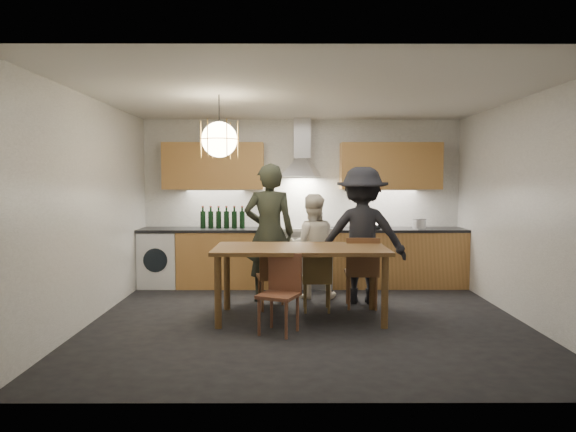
{
  "coord_description": "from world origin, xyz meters",
  "views": [
    {
      "loc": [
        -0.24,
        -5.93,
        1.64
      ],
      "look_at": [
        -0.22,
        0.4,
        1.2
      ],
      "focal_mm": 32.0,
      "sensor_mm": 36.0,
      "label": 1
    }
  ],
  "objects_px": {
    "person_right": "(362,235)",
    "stock_pot": "(419,224)",
    "chair_back_left": "(274,272)",
    "chair_front": "(282,287)",
    "person_left": "(269,233)",
    "dining_table": "(301,255)",
    "mixing_bowl": "(374,226)",
    "person_mid": "(312,246)",
    "wine_bottles": "(223,217)"
  },
  "relations": [
    {
      "from": "dining_table",
      "to": "chair_front",
      "type": "relative_size",
      "value": 2.38
    },
    {
      "from": "person_left",
      "to": "person_right",
      "type": "distance_m",
      "value": 1.25
    },
    {
      "from": "dining_table",
      "to": "chair_back_left",
      "type": "height_order",
      "value": "dining_table"
    },
    {
      "from": "person_left",
      "to": "person_mid",
      "type": "bearing_deg",
      "value": -163.61
    },
    {
      "from": "person_left",
      "to": "person_right",
      "type": "relative_size",
      "value": 1.03
    },
    {
      "from": "chair_front",
      "to": "person_left",
      "type": "bearing_deg",
      "value": 120.42
    },
    {
      "from": "person_left",
      "to": "wine_bottles",
      "type": "xyz_separation_m",
      "value": [
        -0.75,
        0.98,
        0.14
      ]
    },
    {
      "from": "person_mid",
      "to": "wine_bottles",
      "type": "bearing_deg",
      "value": -32.5
    },
    {
      "from": "person_left",
      "to": "mixing_bowl",
      "type": "relative_size",
      "value": 5.71
    },
    {
      "from": "stock_pot",
      "to": "mixing_bowl",
      "type": "bearing_deg",
      "value": -174.63
    },
    {
      "from": "dining_table",
      "to": "wine_bottles",
      "type": "relative_size",
      "value": 2.95
    },
    {
      "from": "person_right",
      "to": "stock_pot",
      "type": "distance_m",
      "value": 1.46
    },
    {
      "from": "person_left",
      "to": "wine_bottles",
      "type": "height_order",
      "value": "person_left"
    },
    {
      "from": "person_right",
      "to": "mixing_bowl",
      "type": "xyz_separation_m",
      "value": [
        0.32,
        0.96,
        0.03
      ]
    },
    {
      "from": "chair_front",
      "to": "person_left",
      "type": "relative_size",
      "value": 0.46
    },
    {
      "from": "wine_bottles",
      "to": "mixing_bowl",
      "type": "bearing_deg",
      "value": -2.66
    },
    {
      "from": "person_mid",
      "to": "chair_back_left",
      "type": "bearing_deg",
      "value": 51.55
    },
    {
      "from": "chair_front",
      "to": "person_left",
      "type": "distance_m",
      "value": 1.51
    },
    {
      "from": "chair_back_left",
      "to": "person_right",
      "type": "bearing_deg",
      "value": -170.99
    },
    {
      "from": "dining_table",
      "to": "person_mid",
      "type": "bearing_deg",
      "value": 80.44
    },
    {
      "from": "chair_back_left",
      "to": "person_right",
      "type": "height_order",
      "value": "person_right"
    },
    {
      "from": "chair_back_left",
      "to": "chair_front",
      "type": "distance_m",
      "value": 0.93
    },
    {
      "from": "stock_pot",
      "to": "person_mid",
      "type": "bearing_deg",
      "value": -156.06
    },
    {
      "from": "person_right",
      "to": "stock_pot",
      "type": "height_order",
      "value": "person_right"
    },
    {
      "from": "person_left",
      "to": "wine_bottles",
      "type": "bearing_deg",
      "value": -53.38
    },
    {
      "from": "mixing_bowl",
      "to": "wine_bottles",
      "type": "height_order",
      "value": "wine_bottles"
    },
    {
      "from": "chair_back_left",
      "to": "stock_pot",
      "type": "bearing_deg",
      "value": -157.28
    },
    {
      "from": "dining_table",
      "to": "mixing_bowl",
      "type": "bearing_deg",
      "value": 56.67
    },
    {
      "from": "chair_back_left",
      "to": "person_mid",
      "type": "relative_size",
      "value": 0.58
    },
    {
      "from": "dining_table",
      "to": "person_left",
      "type": "bearing_deg",
      "value": 113.99
    },
    {
      "from": "person_mid",
      "to": "wine_bottles",
      "type": "xyz_separation_m",
      "value": [
        -1.34,
        0.79,
        0.34
      ]
    },
    {
      "from": "dining_table",
      "to": "mixing_bowl",
      "type": "relative_size",
      "value": 6.22
    },
    {
      "from": "chair_front",
      "to": "chair_back_left",
      "type": "bearing_deg",
      "value": 119.89
    },
    {
      "from": "chair_front",
      "to": "stock_pot",
      "type": "relative_size",
      "value": 4.18
    },
    {
      "from": "dining_table",
      "to": "person_left",
      "type": "distance_m",
      "value": 1.0
    },
    {
      "from": "dining_table",
      "to": "chair_back_left",
      "type": "relative_size",
      "value": 2.39
    },
    {
      "from": "person_right",
      "to": "person_mid",
      "type": "bearing_deg",
      "value": -16.26
    },
    {
      "from": "chair_back_left",
      "to": "person_right",
      "type": "relative_size",
      "value": 0.47
    },
    {
      "from": "dining_table",
      "to": "chair_front",
      "type": "height_order",
      "value": "dining_table"
    },
    {
      "from": "chair_front",
      "to": "wine_bottles",
      "type": "relative_size",
      "value": 1.24
    },
    {
      "from": "person_mid",
      "to": "mixing_bowl",
      "type": "xyz_separation_m",
      "value": [
        0.99,
        0.68,
        0.21
      ]
    },
    {
      "from": "chair_front",
      "to": "dining_table",
      "type": "bearing_deg",
      "value": 90.85
    },
    {
      "from": "dining_table",
      "to": "person_mid",
      "type": "height_order",
      "value": "person_mid"
    },
    {
      "from": "chair_front",
      "to": "wine_bottles",
      "type": "xyz_separation_m",
      "value": [
        -0.93,
        2.41,
        0.58
      ]
    },
    {
      "from": "chair_back_left",
      "to": "chair_front",
      "type": "relative_size",
      "value": 0.99
    },
    {
      "from": "person_left",
      "to": "mixing_bowl",
      "type": "bearing_deg",
      "value": -152.11
    },
    {
      "from": "dining_table",
      "to": "person_left",
      "type": "height_order",
      "value": "person_left"
    },
    {
      "from": "person_left",
      "to": "person_mid",
      "type": "distance_m",
      "value": 0.65
    },
    {
      "from": "person_mid",
      "to": "person_left",
      "type": "bearing_deg",
      "value": 15.56
    },
    {
      "from": "dining_table",
      "to": "person_mid",
      "type": "relative_size",
      "value": 1.4
    }
  ]
}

